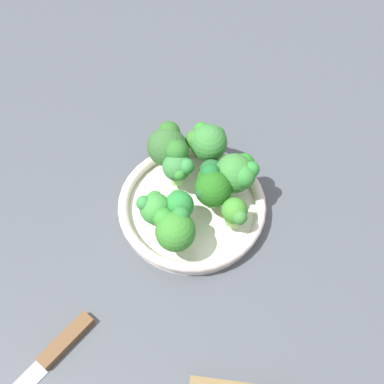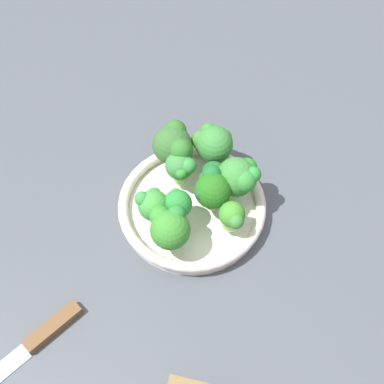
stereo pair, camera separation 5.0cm
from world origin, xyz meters
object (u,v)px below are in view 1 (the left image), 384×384
Objects in this scene: broccoli_floret_2 at (207,142)px; broccoli_floret_4 at (169,146)px; bowl at (192,207)px; broccoli_floret_5 at (235,212)px; broccoli_floret_0 at (210,173)px; broccoli_floret_1 at (237,173)px; broccoli_floret_8 at (174,229)px; broccoli_floret_3 at (213,189)px; broccoli_floret_6 at (179,206)px; knife at (42,365)px; broccoli_floret_9 at (155,209)px; broccoli_floret_7 at (178,166)px.

broccoli_floret_2 is 6.65cm from broccoli_floret_4.
bowl is 4.59× the size of broccoli_floret_5.
bowl is 11.45cm from broccoli_floret_2.
broccoli_floret_5 reaches higher than broccoli_floret_0.
broccoli_floret_8 is (11.12, -9.28, -0.28)cm from broccoli_floret_1.
broccoli_floret_3 reaches higher than broccoli_floret_6.
bowl is at bearing -64.82° from broccoli_floret_1.
broccoli_floret_4 is 15.58cm from broccoli_floret_8.
broccoli_floret_4 is (-7.65, -4.39, 6.38)cm from bowl.
knife is at bearing -40.56° from broccoli_floret_1.
broccoli_floret_3 is 1.02× the size of broccoli_floret_8.
broccoli_floret_9 is (3.87, -5.58, 4.99)cm from bowl.
broccoli_floret_1 is 1.31× the size of broccoli_floret_6.
broccoli_floret_2 is 7.28cm from broccoli_floret_7.
broccoli_floret_0 is at bearing 157.83° from broccoli_floret_8.
broccoli_floret_9 is at bearing -66.69° from broccoli_floret_3.
broccoli_floret_2 is at bearing 142.53° from broccoli_floret_7.
broccoli_floret_3 is at bearing 8.51° from broccoli_floret_2.
broccoli_floret_2 is 0.32× the size of knife.
broccoli_floret_3 is 10.88cm from broccoli_floret_4.
broccoli_floret_3 is 1.06× the size of broccoli_floret_7.
broccoli_floret_9 is at bearing -28.34° from broccoli_floret_2.
broccoli_floret_0 is 0.72× the size of broccoli_floret_2.
broccoli_floret_6 is at bearing 176.16° from broccoli_floret_8.
broccoli_floret_2 is 10.02cm from broccoli_floret_3.
broccoli_floret_7 is (-7.46, -9.74, 1.24)cm from broccoli_floret_5.
broccoli_floret_7 is 11.85cm from broccoli_floret_8.
broccoli_floret_2 is 1.33× the size of broccoli_floret_5.
broccoli_floret_4 is at bearing 174.11° from broccoli_floret_9.
broccoli_floret_9 is at bearing -87.75° from broccoli_floret_5.
bowl is at bearing -10.50° from broccoli_floret_2.
broccoli_floret_0 is 8.56cm from broccoli_floret_5.
broccoli_floret_2 is at bearing 150.42° from knife.
broccoli_floret_0 is 0.91× the size of broccoli_floret_6.
broccoli_floret_5 is (3.37, 7.15, 4.66)cm from bowl.
broccoli_floret_8 is at bearing -15.20° from bowl.
broccoli_floret_4 reaches higher than broccoli_floret_1.
broccoli_floret_6 is at bearing 13.71° from broccoli_floret_4.
broccoli_floret_7 is at bearing 152.00° from knife.
broccoli_floret_5 reaches higher than bowl.
broccoli_floret_3 is at bearing 55.02° from broccoli_floret_7.
broccoli_floret_7 is at bearing -94.21° from broccoli_floret_1.
broccoli_floret_7 reaches higher than bowl.
bowl is 3.50× the size of broccoli_floret_8.
broccoli_floret_2 reaches higher than bowl.
broccoli_floret_5 is at bearing 132.54° from knife.
broccoli_floret_8 reaches higher than knife.
broccoli_floret_0 is 8.24cm from broccoli_floret_6.
broccoli_floret_0 is at bearing -148.35° from broccoli_floret_5.
broccoli_floret_8 is 1.21× the size of broccoli_floret_9.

